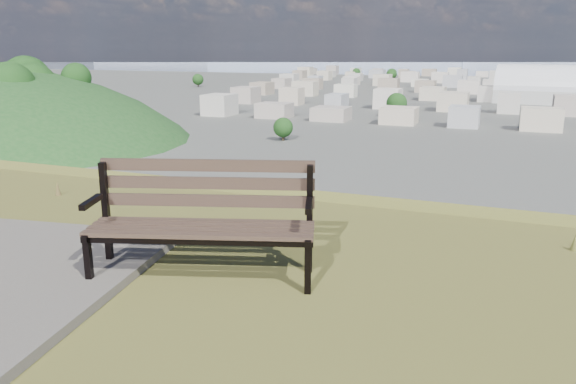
% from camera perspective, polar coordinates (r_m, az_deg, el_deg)
% --- Properties ---
extents(park_bench, '(1.99, 1.16, 0.99)m').
position_cam_1_polar(park_bench, '(4.86, -8.59, -2.21)').
color(park_bench, '#443327').
rests_on(park_bench, hilltop_mesa).
extents(grass_tufts, '(12.49, 7.38, 0.28)m').
position_cam_1_polar(grass_tufts, '(3.66, -4.98, -15.65)').
color(grass_tufts, brown).
rests_on(grass_tufts, hilltop_mesa).
extents(arena, '(60.23, 30.17, 24.52)m').
position_cam_1_polar(arena, '(305.87, 25.85, 9.15)').
color(arena, beige).
rests_on(arena, ground).
extents(city_blocks, '(395.00, 361.00, 7.00)m').
position_cam_1_polar(city_blocks, '(397.82, 21.57, 10.17)').
color(city_blocks, beige).
rests_on(city_blocks, ground).
extents(city_trees, '(406.52, 387.20, 9.98)m').
position_cam_1_polar(city_trees, '(323.66, 16.73, 10.03)').
color(city_trees, '#36291B').
rests_on(city_trees, ground).
extents(bay_water, '(2400.00, 700.00, 0.12)m').
position_cam_1_polar(bay_water, '(903.09, 21.87, 11.82)').
color(bay_water, '#7E8EA1').
rests_on(bay_water, ground).
extents(far_hills, '(2050.00, 340.00, 60.00)m').
position_cam_1_polar(far_hills, '(1407.00, 19.52, 13.68)').
color(far_hills, '#9BA6C0').
rests_on(far_hills, ground).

